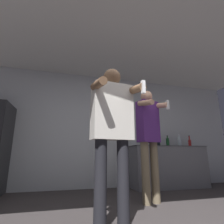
{
  "coord_description": "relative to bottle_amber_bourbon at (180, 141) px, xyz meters",
  "views": [
    {
      "loc": [
        -0.75,
        -1.25,
        0.69
      ],
      "look_at": [
        -0.26,
        0.61,
        1.17
      ],
      "focal_mm": 28.0,
      "sensor_mm": 36.0,
      "label": 1
    }
  ],
  "objects": [
    {
      "name": "bottle_dark_rum",
      "position": [
        0.28,
        0.0,
        -0.02
      ],
      "size": [
        0.07,
        0.07,
        0.27
      ],
      "color": "maroon",
      "rests_on": "counter"
    },
    {
      "name": "bottle_amber_bourbon",
      "position": [
        0.0,
        0.0,
        0.0
      ],
      "size": [
        0.09,
        0.09,
        0.28
      ],
      "color": "silver",
      "rests_on": "counter"
    },
    {
      "name": "ceiling_slab",
      "position": [
        -1.86,
        -1.04,
        1.57
      ],
      "size": [
        7.0,
        3.19,
        0.05
      ],
      "color": "silver",
      "rests_on": "wall_back"
    },
    {
      "name": "bottle_brown_liquor",
      "position": [
        -0.32,
        0.0,
        -0.02
      ],
      "size": [
        0.07,
        0.07,
        0.25
      ],
      "color": "#194723",
      "rests_on": "counter"
    },
    {
      "name": "person_woman_foreground",
      "position": [
        -2.12,
        -1.78,
        0.0
      ],
      "size": [
        0.56,
        0.49,
        1.7
      ],
      "color": "black",
      "rests_on": "ground_plane"
    },
    {
      "name": "counter",
      "position": [
        -0.36,
        -0.0,
        -0.56
      ],
      "size": [
        1.71,
        0.61,
        0.89
      ],
      "color": "slate",
      "rests_on": "ground_plane"
    },
    {
      "name": "bottle_tall_gin",
      "position": [
        -0.56,
        0.0,
        -0.01
      ],
      "size": [
        0.07,
        0.07,
        0.26
      ],
      "color": "black",
      "rests_on": "counter"
    },
    {
      "name": "person_man_side",
      "position": [
        -1.34,
        -1.1,
        0.01
      ],
      "size": [
        0.46,
        0.49,
        1.74
      ],
      "color": "#75664C",
      "rests_on": "ground_plane"
    },
    {
      "name": "wall_back",
      "position": [
        -1.86,
        0.32,
        0.27
      ],
      "size": [
        7.0,
        0.06,
        2.55
      ],
      "color": "#B2B7BC",
      "rests_on": "ground_plane"
    }
  ]
}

